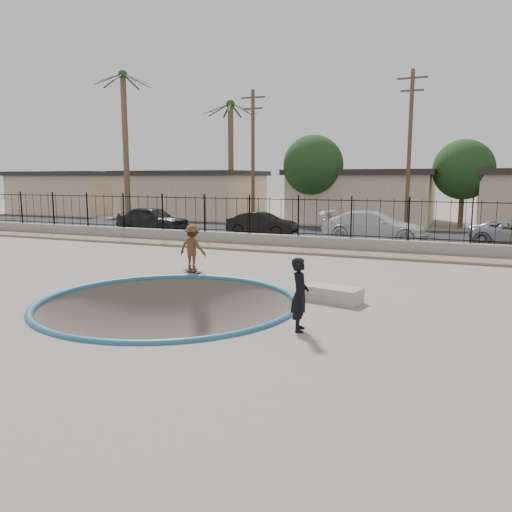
{
  "coord_description": "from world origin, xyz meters",
  "views": [
    {
      "loc": [
        7.16,
        -12.1,
        3.29
      ],
      "look_at": [
        1.29,
        2.0,
        0.9
      ],
      "focal_mm": 35.0,
      "sensor_mm": 36.0,
      "label": 1
    }
  ],
  "objects_px": {
    "concrete_ledge": "(332,294)",
    "skateboard": "(193,271)",
    "skater": "(193,250)",
    "videographer": "(300,295)",
    "car_c": "(374,226)",
    "car_a": "(153,219)",
    "car_b": "(262,224)"
  },
  "relations": [
    {
      "from": "concrete_ledge",
      "to": "skateboard",
      "type": "bearing_deg",
      "value": 158.93
    },
    {
      "from": "skater",
      "to": "videographer",
      "type": "distance_m",
      "value": 7.4
    },
    {
      "from": "videographer",
      "to": "car_c",
      "type": "xyz_separation_m",
      "value": [
        -1.08,
        16.1,
        0.02
      ]
    },
    {
      "from": "skateboard",
      "to": "videographer",
      "type": "bearing_deg",
      "value": -23.12
    },
    {
      "from": "skater",
      "to": "videographer",
      "type": "height_order",
      "value": "videographer"
    },
    {
      "from": "car_a",
      "to": "car_c",
      "type": "bearing_deg",
      "value": -82.46
    },
    {
      "from": "skater",
      "to": "concrete_ledge",
      "type": "xyz_separation_m",
      "value": [
        5.49,
        -2.12,
        -0.6
      ]
    },
    {
      "from": "videographer",
      "to": "car_a",
      "type": "distance_m",
      "value": 21.01
    },
    {
      "from": "car_b",
      "to": "car_c",
      "type": "xyz_separation_m",
      "value": [
        6.39,
        -0.29,
        0.13
      ]
    },
    {
      "from": "concrete_ledge",
      "to": "car_c",
      "type": "xyz_separation_m",
      "value": [
        -1.08,
        13.25,
        0.62
      ]
    },
    {
      "from": "car_c",
      "to": "car_b",
      "type": "bearing_deg",
      "value": 88.97
    },
    {
      "from": "videographer",
      "to": "car_b",
      "type": "bearing_deg",
      "value": 9.1
    },
    {
      "from": "concrete_ledge",
      "to": "car_b",
      "type": "height_order",
      "value": "car_b"
    },
    {
      "from": "skater",
      "to": "concrete_ledge",
      "type": "relative_size",
      "value": 1.0
    },
    {
      "from": "skateboard",
      "to": "concrete_ledge",
      "type": "xyz_separation_m",
      "value": [
        5.49,
        -2.12,
        0.14
      ]
    },
    {
      "from": "videographer",
      "to": "concrete_ledge",
      "type": "distance_m",
      "value": 2.91
    },
    {
      "from": "car_b",
      "to": "car_c",
      "type": "bearing_deg",
      "value": -90.98
    },
    {
      "from": "skateboard",
      "to": "videographer",
      "type": "distance_m",
      "value": 7.44
    },
    {
      "from": "skater",
      "to": "car_c",
      "type": "relative_size",
      "value": 0.29
    },
    {
      "from": "concrete_ledge",
      "to": "car_c",
      "type": "relative_size",
      "value": 0.3
    },
    {
      "from": "videographer",
      "to": "car_c",
      "type": "distance_m",
      "value": 16.14
    },
    {
      "from": "car_b",
      "to": "car_a",
      "type": "bearing_deg",
      "value": 99.55
    },
    {
      "from": "skateboard",
      "to": "car_c",
      "type": "distance_m",
      "value": 12.0
    },
    {
      "from": "car_a",
      "to": "concrete_ledge",
      "type": "bearing_deg",
      "value": -126.79
    },
    {
      "from": "videographer",
      "to": "car_a",
      "type": "bearing_deg",
      "value": 27.33
    },
    {
      "from": "skateboard",
      "to": "videographer",
      "type": "height_order",
      "value": "videographer"
    },
    {
      "from": "skater",
      "to": "videographer",
      "type": "xyz_separation_m",
      "value": [
        5.49,
        -4.97,
        0.01
      ]
    },
    {
      "from": "skater",
      "to": "videographer",
      "type": "relative_size",
      "value": 0.99
    },
    {
      "from": "videographer",
      "to": "car_b",
      "type": "distance_m",
      "value": 18.01
    },
    {
      "from": "skater",
      "to": "skateboard",
      "type": "relative_size",
      "value": 1.85
    },
    {
      "from": "car_a",
      "to": "car_c",
      "type": "xyz_separation_m",
      "value": [
        13.18,
        0.67,
        0.0
      ]
    },
    {
      "from": "skateboard",
      "to": "car_c",
      "type": "height_order",
      "value": "car_c"
    }
  ]
}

